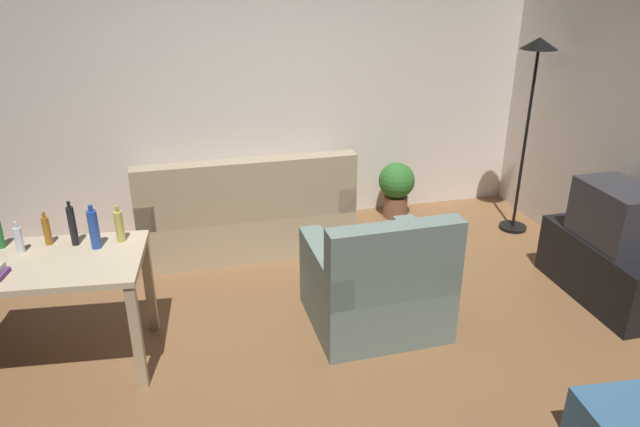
# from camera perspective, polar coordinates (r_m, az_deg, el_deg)

# --- Properties ---
(ground_plane) EXTENTS (5.20, 4.40, 0.02)m
(ground_plane) POSITION_cam_1_polar(r_m,az_deg,el_deg) (4.18, 0.31, -12.44)
(ground_plane) COLOR brown
(wall_rear) EXTENTS (5.20, 0.10, 2.70)m
(wall_rear) POSITION_cam_1_polar(r_m,az_deg,el_deg) (5.64, -5.24, 12.35)
(wall_rear) COLOR silver
(wall_rear) RESTS_ON ground_plane
(couch) EXTENTS (1.85, 0.84, 0.92)m
(couch) POSITION_cam_1_polar(r_m,az_deg,el_deg) (5.34, -7.18, -0.20)
(couch) COLOR tan
(couch) RESTS_ON ground_plane
(tv_stand) EXTENTS (0.44, 1.10, 0.48)m
(tv_stand) POSITION_cam_1_polar(r_m,az_deg,el_deg) (5.05, 25.79, -4.87)
(tv_stand) COLOR black
(tv_stand) RESTS_ON ground_plane
(tv) EXTENTS (0.41, 0.60, 0.44)m
(tv) POSITION_cam_1_polar(r_m,az_deg,el_deg) (4.87, 26.78, -0.09)
(tv) COLOR #2D2D33
(tv) RESTS_ON tv_stand
(torchiere_lamp) EXTENTS (0.32, 0.32, 1.81)m
(torchiere_lamp) POSITION_cam_1_polar(r_m,az_deg,el_deg) (5.65, 19.94, 11.72)
(torchiere_lamp) COLOR black
(torchiere_lamp) RESTS_ON ground_plane
(desk) EXTENTS (1.26, 0.81, 0.76)m
(desk) POSITION_cam_1_polar(r_m,az_deg,el_deg) (4.01, -25.13, -5.51)
(desk) COLOR #C6B28E
(desk) RESTS_ON ground_plane
(potted_plant) EXTENTS (0.36, 0.36, 0.57)m
(potted_plant) POSITION_cam_1_polar(r_m,az_deg,el_deg) (5.96, 7.39, 2.65)
(potted_plant) COLOR brown
(potted_plant) RESTS_ON ground_plane
(armchair) EXTENTS (0.92, 0.86, 0.92)m
(armchair) POSITION_cam_1_polar(r_m,az_deg,el_deg) (4.20, 5.57, -6.99)
(armchair) COLOR slate
(armchair) RESTS_ON ground_plane
(storage_box) EXTENTS (0.51, 0.38, 0.30)m
(storage_box) POSITION_cam_1_polar(r_m,az_deg,el_deg) (3.73, 27.20, -17.77)
(storage_box) COLOR #386084
(storage_box) RESTS_ON ground_plane
(bottle_clear) EXTENTS (0.05, 0.05, 0.21)m
(bottle_clear) POSITION_cam_1_polar(r_m,az_deg,el_deg) (4.09, -27.11, -2.24)
(bottle_clear) COLOR silver
(bottle_clear) RESTS_ON desk
(bottle_amber) EXTENTS (0.05, 0.05, 0.22)m
(bottle_amber) POSITION_cam_1_polar(r_m,az_deg,el_deg) (4.12, -24.90, -1.50)
(bottle_amber) COLOR #9E6019
(bottle_amber) RESTS_ON desk
(bottle_dark) EXTENTS (0.05, 0.05, 0.30)m
(bottle_dark) POSITION_cam_1_polar(r_m,az_deg,el_deg) (4.03, -22.81, -1.08)
(bottle_dark) COLOR black
(bottle_dark) RESTS_ON desk
(bottle_blue) EXTENTS (0.06, 0.06, 0.29)m
(bottle_blue) POSITION_cam_1_polar(r_m,az_deg,el_deg) (3.94, -21.02, -1.40)
(bottle_blue) COLOR #2347A3
(bottle_blue) RESTS_ON desk
(bottle_squat) EXTENTS (0.05, 0.05, 0.25)m
(bottle_squat) POSITION_cam_1_polar(r_m,az_deg,el_deg) (3.99, -18.83, -1.14)
(bottle_squat) COLOR #BCB24C
(bottle_squat) RESTS_ON desk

